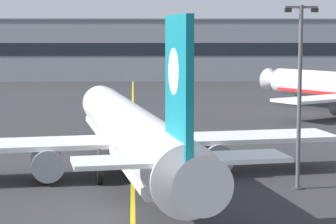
% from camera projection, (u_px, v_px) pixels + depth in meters
% --- Properties ---
extents(ground_plane, '(400.00, 400.00, 0.00)m').
position_uv_depth(ground_plane, '(121.00, 216.00, 40.30)').
color(ground_plane, '#2D2D30').
extents(taxiway_centreline, '(4.29, 179.96, 0.01)m').
position_uv_depth(taxiway_centreline, '(133.00, 138.00, 70.08)').
color(taxiway_centreline, yellow).
rests_on(taxiway_centreline, ground).
extents(airliner_foreground, '(32.34, 41.31, 11.65)m').
position_uv_depth(airliner_foreground, '(131.00, 133.00, 50.56)').
color(airliner_foreground, white).
rests_on(airliner_foreground, ground).
extents(apron_lamp_post, '(2.24, 0.90, 12.60)m').
position_uv_depth(apron_lamp_post, '(300.00, 94.00, 46.57)').
color(apron_lamp_post, '#515156').
rests_on(apron_lamp_post, ground).
extents(safety_cone_by_nose_gear, '(0.44, 0.44, 0.55)m').
position_uv_depth(safety_cone_by_nose_gear, '(143.00, 140.00, 67.10)').
color(safety_cone_by_nose_gear, orange).
rests_on(safety_cone_by_nose_gear, ground).
extents(terminal_building, '(155.03, 12.40, 13.79)m').
position_uv_depth(terminal_building, '(125.00, 50.00, 155.74)').
color(terminal_building, gray).
rests_on(terminal_building, ground).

